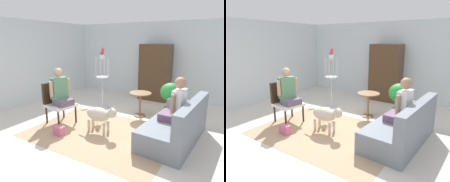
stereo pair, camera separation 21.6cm
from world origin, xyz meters
TOP-DOWN VIEW (x-y plane):
  - ground_plane at (0.00, 0.00)m, footprint 7.74×7.74m
  - back_wall at (0.00, 3.29)m, footprint 6.93×0.12m
  - left_wall at (-3.22, 0.30)m, footprint 0.12×7.05m
  - area_rug at (-0.04, -0.20)m, footprint 2.99×2.15m
  - couch at (1.42, 0.32)m, footprint 0.96×1.88m
  - armchair at (-1.28, -0.21)m, footprint 0.68×0.67m
  - person_on_couch at (1.38, 0.29)m, footprint 0.46×0.55m
  - person_on_armchair at (-1.14, -0.24)m, footprint 0.47×0.53m
  - round_end_table at (0.25, 1.17)m, footprint 0.56×0.56m
  - dog at (-0.08, -0.17)m, footprint 0.89×0.31m
  - bird_cage_stand at (-0.97, 1.24)m, footprint 0.39×0.39m
  - parrot at (-0.96, 1.24)m, footprint 0.17×0.10m
  - potted_plant at (0.94, 1.47)m, footprint 0.52×0.52m
  - armoire_cabinet at (0.00, 2.88)m, footprint 0.95×0.56m
  - handbag at (-0.73, -0.74)m, footprint 0.23×0.13m

SIDE VIEW (x-z plane):
  - ground_plane at x=0.00m, z-range 0.00..0.00m
  - area_rug at x=-0.04m, z-range 0.00..0.01m
  - handbag at x=-0.73m, z-range 0.00..0.19m
  - couch at x=1.42m, z-range -0.13..0.73m
  - dog at x=-0.08m, z-range 0.09..0.70m
  - round_end_table at x=0.25m, z-range 0.12..0.75m
  - armchair at x=-1.28m, z-range 0.08..1.04m
  - potted_plant at x=0.94m, z-range 0.13..1.03m
  - person_on_couch at x=1.38m, z-range 0.32..1.19m
  - bird_cage_stand at x=-0.97m, z-range 0.01..1.55m
  - person_on_armchair at x=-1.14m, z-range 0.39..1.23m
  - armoire_cabinet at x=0.00m, z-range 0.00..1.81m
  - back_wall at x=0.00m, z-range 0.00..2.52m
  - left_wall at x=-3.22m, z-range 0.00..2.52m
  - parrot at x=-0.96m, z-range 1.53..1.72m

